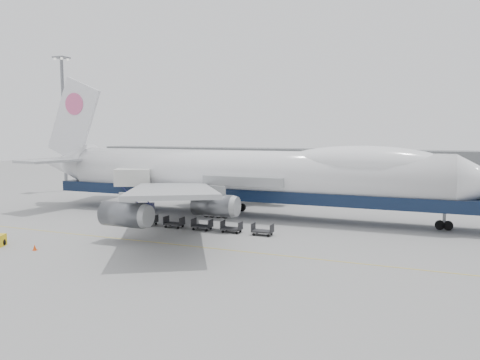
% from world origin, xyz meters
% --- Properties ---
extents(ground, '(260.00, 260.00, 0.00)m').
position_xyz_m(ground, '(0.00, 0.00, 0.00)').
color(ground, gray).
rests_on(ground, ground).
extents(apron_line, '(60.00, 0.15, 0.01)m').
position_xyz_m(apron_line, '(0.00, -6.00, 0.01)').
color(apron_line, gold).
rests_on(apron_line, ground).
extents(hangar, '(110.00, 8.00, 7.00)m').
position_xyz_m(hangar, '(-10.00, 70.00, 3.50)').
color(hangar, slate).
rests_on(hangar, ground).
extents(floodlight_mast, '(2.40, 2.40, 25.43)m').
position_xyz_m(floodlight_mast, '(-42.00, 24.00, 14.27)').
color(floodlight_mast, slate).
rests_on(floodlight_mast, ground).
extents(airliner, '(67.00, 55.30, 19.98)m').
position_xyz_m(airliner, '(0.64, 12.00, 5.62)').
color(airliner, white).
rests_on(airliner, ground).
extents(catering_truck, '(5.98, 5.12, 6.19)m').
position_xyz_m(catering_truck, '(-15.58, 8.52, 3.46)').
color(catering_truck, navy).
rests_on(catering_truck, ground).
extents(traffic_cone, '(0.40, 0.40, 0.58)m').
position_xyz_m(traffic_cone, '(-12.02, -13.15, 0.28)').
color(traffic_cone, '#EA460C').
rests_on(traffic_cone, ground).
extents(dolly_0, '(2.30, 1.35, 1.30)m').
position_xyz_m(dolly_0, '(-12.42, 1.35, 0.53)').
color(dolly_0, '#2D2D30').
rests_on(dolly_0, ground).
extents(dolly_1, '(2.30, 1.35, 1.30)m').
position_xyz_m(dolly_1, '(-8.68, 1.35, 0.53)').
color(dolly_1, '#2D2D30').
rests_on(dolly_1, ground).
extents(dolly_2, '(2.30, 1.35, 1.30)m').
position_xyz_m(dolly_2, '(-4.94, 1.35, 0.53)').
color(dolly_2, '#2D2D30').
rests_on(dolly_2, ground).
extents(dolly_3, '(2.30, 1.35, 1.30)m').
position_xyz_m(dolly_3, '(-1.20, 1.35, 0.53)').
color(dolly_3, '#2D2D30').
rests_on(dolly_3, ground).
extents(dolly_4, '(2.30, 1.35, 1.30)m').
position_xyz_m(dolly_4, '(2.54, 1.35, 0.53)').
color(dolly_4, '#2D2D30').
rests_on(dolly_4, ground).
extents(dolly_5, '(2.30, 1.35, 1.30)m').
position_xyz_m(dolly_5, '(6.28, 1.35, 0.53)').
color(dolly_5, '#2D2D30').
rests_on(dolly_5, ground).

